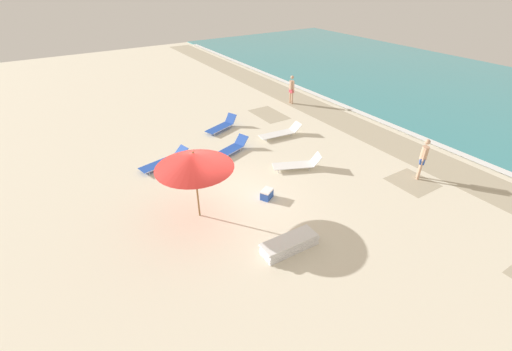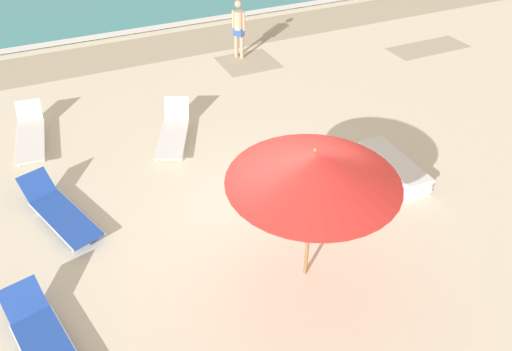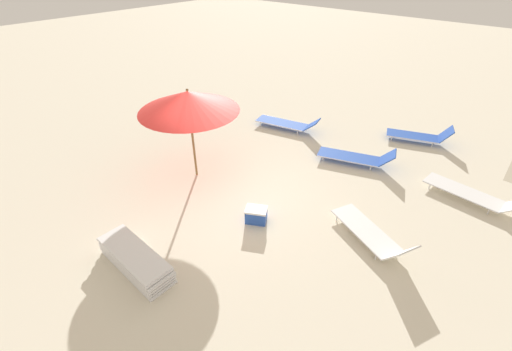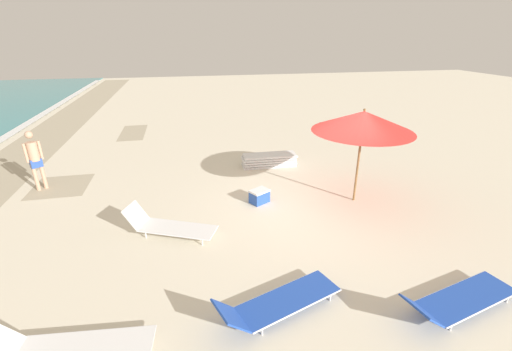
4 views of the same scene
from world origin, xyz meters
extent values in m
cube|color=beige|center=(0.00, 0.00, -0.08)|extent=(60.00, 60.00, 0.16)
cube|color=#B3A68B|center=(0.00, 9.30, 0.00)|extent=(57.00, 2.20, 0.00)
cube|color=#B3A68B|center=(-6.50, 6.29, 0.00)|extent=(2.46, 1.49, 0.00)
cube|color=#B3A68B|center=(2.77, 7.04, 0.00)|extent=(1.69, 1.58, 0.00)
cube|color=teal|center=(0.00, 20.46, 0.03)|extent=(60.00, 19.08, 0.06)
cube|color=white|center=(0.00, 10.97, 0.06)|extent=(56.00, 0.44, 0.01)
cylinder|color=olive|center=(0.12, -1.17, 1.11)|extent=(0.06, 0.06, 2.22)
cone|color=red|center=(0.12, -1.17, 2.22)|extent=(2.58, 2.58, 0.52)
cylinder|color=#A4221E|center=(0.12, -1.17, 1.97)|extent=(2.51, 2.51, 0.01)
sphere|color=olive|center=(0.12, -1.17, 2.50)|extent=(0.07, 0.07, 0.07)
cube|color=white|center=(3.16, 0.50, 0.06)|extent=(0.65, 1.81, 0.03)
cube|color=silver|center=(3.16, 0.50, 0.03)|extent=(0.66, 1.85, 0.04)
cube|color=white|center=(3.16, 0.48, 0.14)|extent=(0.65, 1.81, 0.03)
cube|color=silver|center=(3.16, 0.48, 0.11)|extent=(0.66, 1.85, 0.04)
cube|color=white|center=(3.16, 0.49, 0.23)|extent=(0.65, 1.81, 0.03)
cube|color=silver|center=(3.16, 0.49, 0.20)|extent=(0.66, 1.85, 0.04)
cube|color=white|center=(3.16, 0.50, 0.31)|extent=(0.65, 1.81, 0.03)
cube|color=silver|center=(3.16, 0.50, 0.28)|extent=(0.66, 1.85, 0.04)
cube|color=white|center=(3.16, 0.46, 0.40)|extent=(0.65, 1.81, 0.03)
cube|color=silver|center=(3.16, 0.46, 0.37)|extent=(0.66, 1.85, 0.04)
cube|color=white|center=(-0.70, 3.57, 0.17)|extent=(1.25, 1.82, 0.03)
cylinder|color=silver|center=(-0.98, 3.70, 0.17)|extent=(0.73, 1.59, 0.03)
cylinder|color=silver|center=(-0.43, 3.45, 0.17)|extent=(0.73, 1.59, 0.03)
cube|color=white|center=(-0.29, 4.51, 0.40)|extent=(0.67, 0.55, 0.47)
cylinder|color=silver|center=(-1.21, 3.06, 0.08)|extent=(0.03, 0.03, 0.16)
cylinder|color=silver|center=(-0.75, 2.86, 0.08)|extent=(0.03, 0.03, 0.16)
cylinder|color=silver|center=(-0.66, 4.29, 0.08)|extent=(0.03, 0.03, 0.16)
cylinder|color=silver|center=(-0.20, 4.08, 0.08)|extent=(0.03, 0.03, 0.16)
cube|color=blue|center=(-3.93, -1.20, 0.17)|extent=(1.00, 1.92, 0.03)
cylinder|color=silver|center=(-4.22, -1.27, 0.17)|extent=(0.45, 1.79, 0.03)
cylinder|color=silver|center=(-3.64, -1.13, 0.17)|extent=(0.45, 1.79, 0.03)
cube|color=blue|center=(-4.19, -0.10, 0.35)|extent=(0.66, 0.57, 0.37)
cylinder|color=silver|center=(-4.01, -1.95, 0.08)|extent=(0.03, 0.03, 0.16)
cylinder|color=silver|center=(-3.52, -1.83, 0.08)|extent=(0.03, 0.03, 0.16)
cylinder|color=silver|center=(-4.34, -0.56, 0.08)|extent=(0.03, 0.03, 0.16)
cylinder|color=silver|center=(-3.84, -0.44, 0.08)|extent=(0.03, 0.03, 0.16)
cube|color=blue|center=(-5.97, 2.72, 0.17)|extent=(1.14, 1.72, 0.03)
cylinder|color=silver|center=(-6.25, 2.61, 0.17)|extent=(0.60, 1.51, 0.03)
cylinder|color=silver|center=(-5.69, 2.83, 0.17)|extent=(0.60, 1.51, 0.03)
cube|color=blue|center=(-6.31, 3.63, 0.39)|extent=(0.66, 0.54, 0.46)
cylinder|color=silver|center=(-5.98, 2.04, 0.08)|extent=(0.03, 0.03, 0.16)
cylinder|color=silver|center=(-5.51, 2.23, 0.08)|extent=(0.03, 0.03, 0.16)
cylinder|color=silver|center=(-6.43, 3.22, 0.08)|extent=(0.03, 0.03, 0.16)
cylinder|color=silver|center=(-5.95, 3.40, 0.08)|extent=(0.03, 0.03, 0.16)
cube|color=blue|center=(-3.34, 1.75, 0.17)|extent=(1.16, 1.88, 0.03)
cylinder|color=silver|center=(-3.63, 1.65, 0.17)|extent=(0.63, 1.69, 0.03)
cylinder|color=silver|center=(-3.06, 1.85, 0.17)|extent=(0.63, 1.69, 0.03)
cube|color=blue|center=(-3.71, 2.78, 0.37)|extent=(0.68, 0.58, 0.41)
cylinder|color=silver|center=(-3.35, 1.01, 0.08)|extent=(0.03, 0.03, 0.16)
cylinder|color=silver|center=(-2.87, 1.18, 0.08)|extent=(0.03, 0.03, 0.16)
cylinder|color=silver|center=(-3.82, 2.32, 0.08)|extent=(0.03, 0.03, 0.16)
cylinder|color=silver|center=(-3.34, 2.50, 0.08)|extent=(0.03, 0.03, 0.16)
cube|color=white|center=(-3.68, 4.84, 0.17)|extent=(0.78, 1.90, 0.03)
cylinder|color=silver|center=(-3.98, 4.87, 0.17)|extent=(0.22, 1.84, 0.03)
cylinder|color=silver|center=(-3.39, 4.81, 0.17)|extent=(0.22, 1.84, 0.03)
cube|color=white|center=(-3.57, 5.97, 0.36)|extent=(0.62, 0.48, 0.40)
cylinder|color=silver|center=(-4.01, 4.15, 0.08)|extent=(0.03, 0.03, 0.16)
cylinder|color=silver|center=(-3.50, 4.10, 0.08)|extent=(0.03, 0.03, 0.16)
cylinder|color=silver|center=(-3.87, 5.59, 0.08)|extent=(0.03, 0.03, 0.16)
cylinder|color=silver|center=(-3.36, 5.54, 0.08)|extent=(0.03, 0.03, 0.16)
cylinder|color=tan|center=(-7.24, 8.55, 0.45)|extent=(0.11, 0.11, 0.90)
cylinder|color=tan|center=(-7.44, 8.55, 0.45)|extent=(0.11, 0.11, 0.90)
cube|color=#D13D4C|center=(-7.34, 8.55, 0.82)|extent=(0.30, 0.18, 0.24)
cylinder|color=tan|center=(-7.34, 8.55, 1.18)|extent=(0.27, 0.27, 0.55)
cylinder|color=tan|center=(-7.15, 8.55, 1.17)|extent=(0.08, 0.08, 0.55)
cylinder|color=tan|center=(-7.52, 8.55, 1.17)|extent=(0.08, 0.08, 0.55)
sphere|color=tan|center=(-7.34, 8.55, 1.66)|extent=(0.21, 0.21, 0.21)
cylinder|color=tan|center=(2.61, 7.58, 0.45)|extent=(0.11, 0.11, 0.90)
cylinder|color=tan|center=(2.73, 7.42, 0.45)|extent=(0.11, 0.11, 0.90)
cube|color=#2D51B2|center=(2.67, 7.50, 0.82)|extent=(0.32, 0.35, 0.24)
cylinder|color=tan|center=(2.67, 7.50, 1.18)|extent=(0.27, 0.27, 0.55)
cylinder|color=tan|center=(2.56, 7.65, 1.17)|extent=(0.08, 0.08, 0.55)
cylinder|color=tan|center=(2.78, 7.35, 1.17)|extent=(0.08, 0.08, 0.55)
sphere|color=tan|center=(2.67, 7.50, 1.66)|extent=(0.21, 0.21, 0.21)
cube|color=blue|center=(0.52, 1.41, 0.16)|extent=(0.53, 0.59, 0.32)
cube|color=white|center=(0.52, 1.41, 0.35)|extent=(0.55, 0.61, 0.05)
camera|label=1|loc=(9.25, -4.61, 7.53)|focal=24.00mm
camera|label=2|loc=(-3.07, -6.04, 6.35)|focal=35.00mm
camera|label=3|loc=(5.19, 5.41, 5.44)|focal=24.00mm
camera|label=4|loc=(-7.60, 3.22, 4.29)|focal=24.00mm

